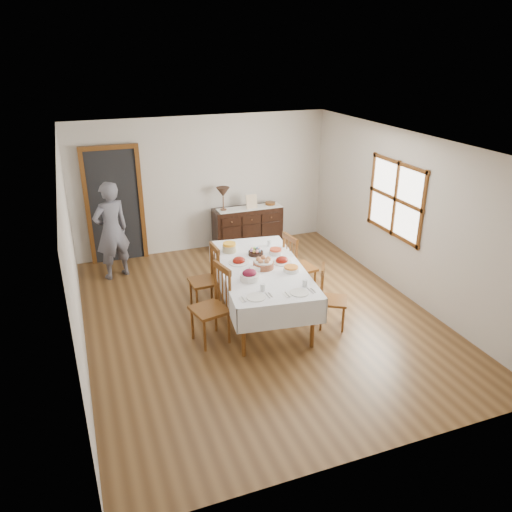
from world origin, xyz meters
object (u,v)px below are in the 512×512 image
object	(u,v)px
chair_left_near	(213,304)
chair_right_far	(297,265)
dining_table	(261,272)
table_lamp	(223,193)
person	(111,228)
chair_left_far	(207,277)
chair_right_near	(330,297)
sideboard	(247,227)

from	to	relation	value
chair_left_near	chair_right_far	distance (m)	1.83
dining_table	table_lamp	bearing A→B (deg)	91.92
chair_left_near	person	bearing A→B (deg)	-170.35
chair_left_far	person	world-z (taller)	person
chair_right_near	person	size ratio (longest dim) A/B	0.51
chair_left_far	chair_right_far	world-z (taller)	chair_right_far
chair_right_near	chair_right_far	size ratio (longest dim) A/B	0.87
chair_right_near	sideboard	distance (m)	3.33
chair_left_far	chair_right_near	distance (m)	1.90
chair_left_near	person	distance (m)	2.82
chair_right_near	chair_right_far	bearing A→B (deg)	33.02
dining_table	chair_right_near	xyz separation A→B (m)	(0.82, -0.63, -0.24)
chair_right_far	sideboard	size ratio (longest dim) A/B	0.78
chair_left_near	sideboard	size ratio (longest dim) A/B	0.81
dining_table	chair_right_far	world-z (taller)	chair_right_far
sideboard	dining_table	bearing A→B (deg)	-105.55
dining_table	chair_left_near	size ratio (longest dim) A/B	2.26
sideboard	chair_left_near	bearing A→B (deg)	-117.20
dining_table	chair_right_near	world-z (taller)	chair_right_near
dining_table	table_lamp	distance (m)	2.76
person	table_lamp	xyz separation A→B (m)	(2.16, 0.53, 0.26)
chair_right_far	chair_left_far	bearing A→B (deg)	78.19
dining_table	chair_right_far	distance (m)	0.90
chair_left_far	table_lamp	size ratio (longest dim) A/B	2.19
person	dining_table	bearing A→B (deg)	109.18
sideboard	chair_right_near	bearing A→B (deg)	-88.78
dining_table	chair_right_near	size ratio (longest dim) A/B	2.67
person	chair_left_near	bearing A→B (deg)	90.21
chair_left_near	chair_right_near	world-z (taller)	chair_left_near
dining_table	sideboard	distance (m)	2.82
dining_table	chair_left_near	world-z (taller)	chair_left_near
sideboard	table_lamp	size ratio (longest dim) A/B	2.96
chair_left_near	chair_left_far	size ratio (longest dim) A/B	1.09
chair_right_far	sideboard	xyz separation A→B (m)	(-0.03, 2.28, -0.13)
chair_right_near	chair_right_far	distance (m)	1.05
table_lamp	sideboard	bearing A→B (deg)	-0.97
person	chair_right_far	bearing A→B (deg)	124.75
chair_left_far	person	bearing A→B (deg)	-145.71
dining_table	person	world-z (taller)	person
dining_table	chair_left_far	bearing A→B (deg)	149.54
chair_right_far	person	xyz separation A→B (m)	(-2.69, 1.76, 0.38)
chair_right_near	sideboard	size ratio (longest dim) A/B	0.68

